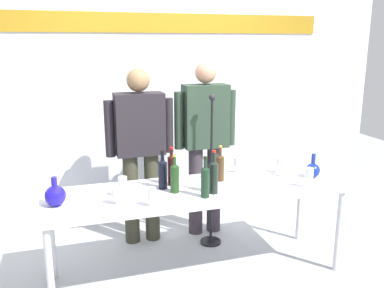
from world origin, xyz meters
TOP-DOWN VIEW (x-y plane):
  - ground_plane at (0.00, 0.00)m, footprint 10.00×10.00m
  - back_wall at (0.00, 1.47)m, footprint 5.39×0.11m
  - display_table at (0.00, 0.00)m, footprint 2.40×0.70m
  - decanter_blue_left at (-1.07, -0.04)m, footprint 0.15×0.15m
  - decanter_blue_right at (1.02, -0.04)m, footprint 0.13×0.13m
  - presenter_left at (-0.32, 0.74)m, footprint 0.64×0.22m
  - presenter_right at (0.32, 0.74)m, footprint 0.62×0.22m
  - wine_bottle_0 at (-0.26, 0.08)m, footprint 0.07×0.07m
  - wine_bottle_1 at (-0.18, 0.14)m, footprint 0.06×0.06m
  - wine_bottle_2 at (0.24, 0.12)m, footprint 0.07×0.07m
  - wine_bottle_3 at (-0.01, -0.20)m, footprint 0.06×0.06m
  - wine_bottle_4 at (-0.20, -0.03)m, footprint 0.07×0.07m
  - wine_bottle_5 at (0.08, -0.14)m, footprint 0.07×0.07m
  - wine_glass_left_0 at (-0.66, -0.15)m, footprint 0.07×0.07m
  - wine_glass_left_1 at (-0.42, -0.26)m, footprint 0.06×0.06m
  - wine_glass_left_2 at (-0.59, -0.02)m, footprint 0.07×0.07m
  - wine_glass_right_0 at (0.81, 0.06)m, footprint 0.06×0.06m
  - wine_glass_right_1 at (0.82, 0.16)m, footprint 0.07×0.07m
  - wine_glass_right_2 at (0.46, 0.28)m, footprint 0.07×0.07m
  - wine_glass_right_3 at (0.85, -0.25)m, footprint 0.07×0.07m
  - microphone_stand at (0.29, 0.48)m, footprint 0.20×0.20m

SIDE VIEW (x-z plane):
  - ground_plane at x=0.00m, z-range 0.00..0.00m
  - microphone_stand at x=0.29m, z-range -0.24..1.20m
  - display_table at x=0.00m, z-range 0.32..1.08m
  - decanter_blue_right at x=1.02m, z-range 0.72..0.93m
  - decanter_blue_left at x=-1.07m, z-range 0.73..0.94m
  - wine_glass_left_0 at x=-0.66m, z-range 0.78..0.91m
  - wine_glass_right_2 at x=0.46m, z-range 0.78..0.92m
  - wine_glass_left_1 at x=-0.42m, z-range 0.78..0.92m
  - wine_glass_right_1 at x=0.82m, z-range 0.79..0.92m
  - wine_glass_right_0 at x=0.81m, z-range 0.79..0.95m
  - wine_glass_left_2 at x=-0.59m, z-range 0.79..0.95m
  - wine_glass_right_3 at x=0.85m, z-range 0.79..0.96m
  - wine_bottle_2 at x=0.24m, z-range 0.73..1.03m
  - wine_bottle_4 at x=-0.20m, z-range 0.73..1.03m
  - wine_bottle_0 at x=-0.26m, z-range 0.73..1.04m
  - wine_bottle_3 at x=-0.01m, z-range 0.73..1.05m
  - wine_bottle_1 at x=-0.18m, z-range 0.74..1.06m
  - wine_bottle_5 at x=0.08m, z-range 0.73..1.07m
  - presenter_left at x=-0.32m, z-range 0.13..1.79m
  - presenter_right at x=0.32m, z-range 0.13..1.84m
  - back_wall at x=0.00m, z-range 0.00..3.00m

